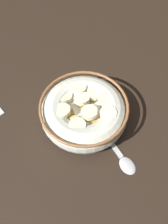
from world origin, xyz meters
TOP-DOWN VIEW (x-y plane):
  - ground_plane at (0.00, 0.00)cm, footprint 109.25×109.25cm
  - cereal_bowl at (0.03, -0.01)cm, footprint 18.27×18.27cm
  - spoon at (-10.52, -5.37)cm, footprint 13.26×5.96cm

SIDE VIEW (x-z plane):
  - ground_plane at x=0.00cm, z-range -2.00..0.00cm
  - spoon at x=-10.52cm, z-range -0.06..0.74cm
  - cereal_bowl at x=0.03cm, z-range 0.12..6.09cm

